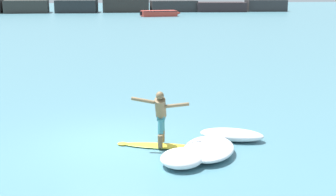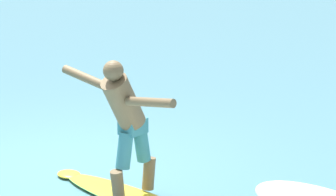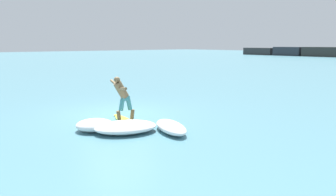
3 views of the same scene
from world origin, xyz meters
name	(u,v)px [view 3 (image 3 of 3)]	position (x,y,z in m)	size (l,w,h in m)	color
ground_plane	(118,114)	(0.00, 0.00, 0.00)	(200.00, 200.00, 0.00)	teal
surfboard	(125,121)	(1.26, -0.47, 0.03)	(2.25, 1.02, 0.20)	yellow
surfer	(122,95)	(1.27, -0.59, 0.96)	(1.48, 0.80, 1.52)	brown
wave_foam_at_tail	(126,127)	(2.43, -1.23, 0.17)	(1.88, 2.23, 0.34)	white
wave_foam_at_nose	(95,125)	(1.65, -1.85, 0.19)	(1.44, 1.49, 0.37)	white
wave_foam_beside	(171,127)	(3.30, -0.17, 0.16)	(1.90, 1.28, 0.32)	white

